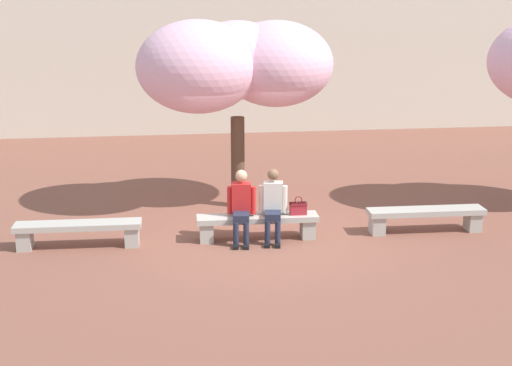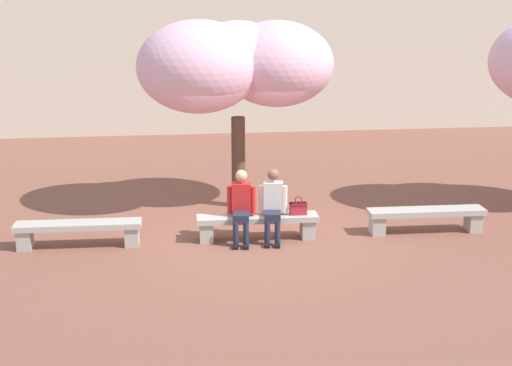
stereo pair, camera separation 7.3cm
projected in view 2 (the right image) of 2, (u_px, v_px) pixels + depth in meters
ground_plane at (257, 239)px, 12.87m from camera, size 100.00×100.00×0.00m
stone_bench_west_end at (78, 230)px, 12.41m from camera, size 2.19×0.47×0.45m
stone_bench_near_west at (257, 223)px, 12.79m from camera, size 2.19×0.47×0.45m
stone_bench_center at (426, 216)px, 13.17m from camera, size 2.19×0.47×0.45m
person_seated_left at (241, 204)px, 12.60m from camera, size 0.51×0.72×1.29m
person_seated_right at (273, 202)px, 12.67m from camera, size 0.50×0.72×1.29m
handbag at (298, 208)px, 12.78m from camera, size 0.30×0.15×0.34m
cherry_tree_main at (236, 65)px, 14.05m from camera, size 3.93×2.76×3.83m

